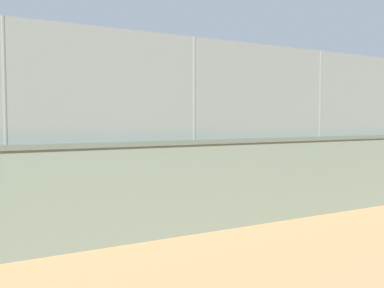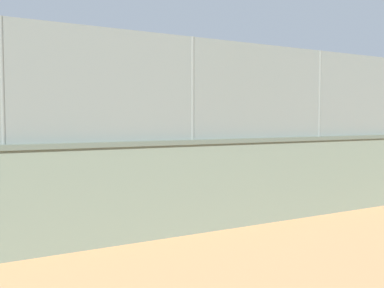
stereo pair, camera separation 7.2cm
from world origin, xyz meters
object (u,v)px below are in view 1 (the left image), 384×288
object	(u,v)px
player_crossing_court	(226,146)
sports_ball	(268,137)
player_foreground_swinging	(83,166)
player_near_wall_returning	(148,156)

from	to	relation	value
player_crossing_court	sports_ball	distance (m)	2.49
player_foreground_swinging	sports_ball	world-z (taller)	player_foreground_swinging
sports_ball	player_foreground_swinging	bearing A→B (deg)	18.17
player_crossing_court	sports_ball	world-z (taller)	player_crossing_court
player_crossing_court	player_near_wall_returning	bearing A→B (deg)	36.81
player_near_wall_returning	player_foreground_swinging	distance (m)	2.26
player_crossing_court	player_foreground_swinging	xyz separation A→B (m)	(7.19, 4.87, 0.03)
player_near_wall_returning	sports_ball	world-z (taller)	player_near_wall_returning
player_foreground_swinging	player_crossing_court	bearing A→B (deg)	-145.91
player_near_wall_returning	player_foreground_swinging	size ratio (longest dim) A/B	1.07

